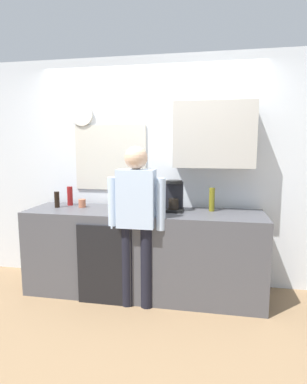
% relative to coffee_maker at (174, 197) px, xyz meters
% --- Properties ---
extents(ground_plane, '(8.00, 8.00, 0.00)m').
position_rel_coffee_maker_xyz_m(ground_plane, '(-0.32, -0.37, -1.06)').
color(ground_plane, '#8C6D4C').
extents(kitchen_counter, '(2.53, 0.64, 0.91)m').
position_rel_coffee_maker_xyz_m(kitchen_counter, '(-0.32, -0.07, -0.60)').
color(kitchen_counter, '#4C4C51').
rests_on(kitchen_counter, ground_plane).
extents(dishwasher_panel, '(0.56, 0.02, 0.82)m').
position_rel_coffee_maker_xyz_m(dishwasher_panel, '(-0.65, -0.40, -0.65)').
color(dishwasher_panel, black).
rests_on(dishwasher_panel, ground_plane).
extents(back_wall_assembly, '(4.13, 0.42, 2.60)m').
position_rel_coffee_maker_xyz_m(back_wall_assembly, '(-0.23, 0.33, 0.30)').
color(back_wall_assembly, silver).
rests_on(back_wall_assembly, ground_plane).
extents(coffee_maker, '(0.20, 0.20, 0.33)m').
position_rel_coffee_maker_xyz_m(coffee_maker, '(0.00, 0.00, 0.00)').
color(coffee_maker, black).
rests_on(coffee_maker, kitchen_counter).
extents(bottle_dark_sauce, '(0.06, 0.06, 0.18)m').
position_rel_coffee_maker_xyz_m(bottle_dark_sauce, '(-1.32, -0.05, -0.06)').
color(bottle_dark_sauce, black).
rests_on(bottle_dark_sauce, kitchen_counter).
extents(bottle_red_vinegar, '(0.06, 0.06, 0.22)m').
position_rel_coffee_maker_xyz_m(bottle_red_vinegar, '(-1.23, 0.11, -0.04)').
color(bottle_red_vinegar, maroon).
rests_on(bottle_red_vinegar, kitchen_counter).
extents(bottle_olive_oil, '(0.06, 0.06, 0.25)m').
position_rel_coffee_maker_xyz_m(bottle_olive_oil, '(0.39, 0.07, -0.02)').
color(bottle_olive_oil, olive).
rests_on(bottle_olive_oil, kitchen_counter).
extents(cup_terracotta_mug, '(0.08, 0.08, 0.09)m').
position_rel_coffee_maker_xyz_m(cup_terracotta_mug, '(-1.04, 0.01, -0.10)').
color(cup_terracotta_mug, '#B26647').
rests_on(cup_terracotta_mug, kitchen_counter).
extents(mixing_bowl, '(0.22, 0.22, 0.08)m').
position_rel_coffee_maker_xyz_m(mixing_bowl, '(-0.58, 0.16, -0.11)').
color(mixing_bowl, orange).
rests_on(mixing_bowl, kitchen_counter).
extents(dish_soap, '(0.06, 0.06, 0.18)m').
position_rel_coffee_maker_xyz_m(dish_soap, '(-0.31, 0.11, -0.07)').
color(dish_soap, blue).
rests_on(dish_soap, kitchen_counter).
extents(person_at_sink, '(0.57, 0.22, 1.60)m').
position_rel_coffee_maker_xyz_m(person_at_sink, '(-0.32, -0.37, -0.11)').
color(person_at_sink, black).
rests_on(person_at_sink, ground_plane).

